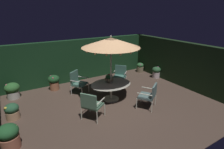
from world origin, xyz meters
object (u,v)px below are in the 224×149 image
(centerpiece_planter, at_px, (109,78))
(potted_plant_left_near, at_px, (54,82))
(potted_plant_back_left, at_px, (12,111))
(patio_umbrella, at_px, (111,43))
(potted_plant_front_corner, at_px, (156,72))
(patio_chair_north, at_px, (91,104))
(patio_chair_northeast, at_px, (149,94))
(patio_chair_east, at_px, (120,74))
(potted_plant_right_far, at_px, (9,136))
(patio_dining_table, at_px, (111,87))
(potted_plant_right_near, at_px, (12,90))
(patio_chair_southeast, at_px, (77,81))
(potted_plant_back_center, at_px, (140,67))

(centerpiece_planter, bearing_deg, potted_plant_left_near, 130.07)
(potted_plant_back_left, bearing_deg, patio_umbrella, -8.10)
(potted_plant_back_left, xyz_separation_m, potted_plant_front_corner, (7.10, 0.42, 0.04))
(patio_chair_north, bearing_deg, potted_plant_front_corner, 21.11)
(patio_chair_northeast, height_order, patio_chair_east, patio_chair_east)
(centerpiece_planter, relative_size, patio_chair_northeast, 0.39)
(patio_chair_northeast, relative_size, potted_plant_right_far, 1.35)
(patio_dining_table, height_order, patio_chair_north, patio_chair_north)
(potted_plant_front_corner, relative_size, potted_plant_right_near, 0.91)
(potted_plant_right_near, bearing_deg, potted_plant_left_near, -1.14)
(patio_chair_north, bearing_deg, centerpiece_planter, 38.71)
(potted_plant_left_near, bearing_deg, potted_plant_back_left, -137.33)
(patio_dining_table, xyz_separation_m, potted_plant_right_far, (-3.79, -1.03, -0.20))
(patio_chair_northeast, bearing_deg, potted_plant_left_near, 126.51)
(patio_chair_east, xyz_separation_m, potted_plant_left_near, (-2.93, 1.13, -0.16))
(patio_dining_table, distance_m, potted_plant_left_near, 2.85)
(patio_umbrella, xyz_separation_m, patio_chair_southeast, (-0.95, 1.30, -1.81))
(potted_plant_front_corner, xyz_separation_m, potted_plant_back_center, (-0.11, 1.24, -0.06))
(patio_chair_southeast, height_order, potted_plant_right_near, patio_chair_southeast)
(patio_chair_southeast, bearing_deg, potted_plant_back_center, 11.54)
(patio_dining_table, height_order, potted_plant_front_corner, patio_dining_table)
(potted_plant_back_left, height_order, potted_plant_right_far, potted_plant_right_far)
(patio_umbrella, distance_m, potted_plant_back_left, 4.21)
(potted_plant_right_far, bearing_deg, patio_chair_southeast, 39.34)
(patio_chair_north, relative_size, potted_plant_back_left, 1.76)
(patio_chair_east, xyz_separation_m, potted_plant_right_far, (-4.96, -2.12, -0.19))
(patio_dining_table, relative_size, potted_plant_back_left, 3.01)
(patio_dining_table, relative_size, centerpiece_planter, 4.50)
(patio_chair_north, bearing_deg, potted_plant_right_near, 124.24)
(patio_chair_north, bearing_deg, patio_chair_northeast, -10.88)
(patio_chair_northeast, height_order, potted_plant_back_center, patio_chair_northeast)
(centerpiece_planter, bearing_deg, patio_chair_northeast, -59.15)
(patio_chair_east, xyz_separation_m, potted_plant_front_corner, (2.31, -0.16, -0.22))
(potted_plant_left_near, bearing_deg, potted_plant_back_center, -0.60)
(patio_dining_table, height_order, patio_chair_southeast, patio_chair_southeast)
(potted_plant_back_left, height_order, potted_plant_right_near, potted_plant_right_near)
(patio_chair_north, relative_size, potted_plant_left_near, 1.41)
(patio_chair_east, distance_m, potted_plant_back_left, 4.83)
(patio_chair_northeast, xyz_separation_m, potted_plant_left_near, (-2.64, 3.57, -0.16))
(patio_chair_southeast, bearing_deg, potted_plant_left_near, 130.84)
(patio_chair_east, bearing_deg, potted_plant_right_near, 165.89)
(patio_chair_southeast, bearing_deg, centerpiece_planter, -50.57)
(patio_chair_north, distance_m, patio_chair_southeast, 2.24)
(patio_chair_northeast, xyz_separation_m, potted_plant_right_near, (-4.36, 3.60, -0.19))
(centerpiece_planter, xyz_separation_m, patio_chair_northeast, (0.88, -1.48, -0.36))
(potted_plant_right_near, bearing_deg, patio_dining_table, -33.06)
(centerpiece_planter, height_order, patio_chair_north, centerpiece_planter)
(centerpiece_planter, bearing_deg, potted_plant_back_center, 31.19)
(potted_plant_back_left, distance_m, potted_plant_back_center, 7.18)
(patio_chair_east, height_order, potted_plant_right_near, patio_chair_east)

